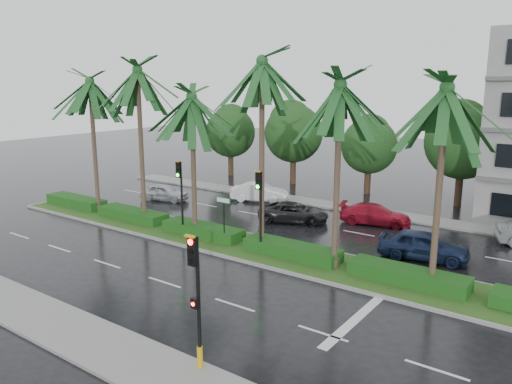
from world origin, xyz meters
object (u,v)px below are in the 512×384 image
Objects in this scene: car_white at (260,192)px; car_red at (375,214)px; signal_near at (196,297)px; car_silver at (164,192)px; car_darkgrey at (293,212)px; street_sign at (224,209)px; car_blue at (424,245)px; signal_median_left at (180,187)px.

car_white is 9.53m from car_red.
signal_near is 23.55m from car_silver.
car_darkgrey is (11.00, 0.67, -0.00)m from car_silver.
car_white reaches higher than car_darkgrey.
car_blue is (9.50, 4.26, -1.37)m from street_sign.
car_blue is at bearing -132.43° from car_white.
car_white is at bearing -72.72° from car_silver.
car_white is 15.04m from car_blue.
signal_near is at bearing 171.93° from car_red.
car_blue reaches higher than car_darkgrey.
signal_median_left is 10.31m from car_white.
street_sign reaches higher than car_darkgrey.
signal_median_left is 0.97× the size of car_darkgrey.
car_red is at bearing -94.68° from car_silver.
street_sign is at bearing 136.70° from car_red.
car_silver reaches higher than car_darkgrey.
signal_near is at bearing -54.66° from street_sign.
signal_median_left is at bearing 124.67° from car_red.
signal_near is at bearing -44.09° from signal_median_left.
signal_median_left reaches higher than car_red.
car_silver is at bearing 74.97° from car_blue.
street_sign is at bearing -176.23° from car_white.
street_sign is at bearing -135.10° from car_silver.
car_red is (8.00, 9.14, -2.36)m from signal_median_left.
car_darkgrey is (-6.50, 16.32, -1.88)m from signal_near.
car_darkgrey is (5.00, -3.31, -0.07)m from car_white.
car_white is at bearing 98.58° from signal_median_left.
car_darkgrey is at bearing 65.63° from car_blue.
signal_median_left is 9.87m from car_silver.
car_darkgrey is at bearing 62.16° from signal_median_left.
street_sign is 0.71× the size of car_silver.
car_silver is 0.86× the size of car_white.
signal_median_left is at bearing 128.76° from car_darkgrey.
signal_median_left reaches higher than car_blue.
signal_median_left is 1.68× the size of street_sign.
car_red is at bearing -84.21° from car_darkgrey.
street_sign is 0.61× the size of car_white.
street_sign is 10.50m from car_blue.
signal_median_left is 12.37m from car_red.
car_red is (5.00, 8.96, -1.48)m from street_sign.
car_blue is (20.00, -1.52, 0.13)m from car_silver.
car_blue is (2.50, 14.13, -1.75)m from signal_near.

